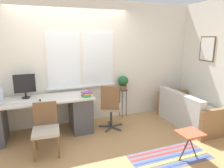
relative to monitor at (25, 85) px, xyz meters
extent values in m
plane|color=tan|center=(0.97, -0.51, -1.01)|extent=(14.00, 14.00, 0.00)
cube|color=white|center=(0.97, 0.27, 0.34)|extent=(9.00, 0.06, 2.70)
cube|color=white|center=(0.79, 0.23, 0.41)|extent=(0.72, 0.02, 1.21)
cube|color=white|center=(0.79, 0.22, 0.41)|extent=(0.65, 0.01, 1.14)
cube|color=white|center=(1.56, 0.23, 0.41)|extent=(0.72, 0.02, 1.21)
cube|color=white|center=(1.56, 0.22, 0.41)|extent=(0.65, 0.01, 1.14)
cube|color=white|center=(1.17, 0.24, -0.18)|extent=(1.54, 0.11, 0.04)
cube|color=white|center=(3.93, -0.51, 0.34)|extent=(0.06, 9.00, 2.70)
cube|color=brown|center=(3.89, -0.55, 0.64)|extent=(0.02, 0.42, 0.56)
cube|color=white|center=(3.89, -0.55, 0.64)|extent=(0.01, 0.37, 0.51)
cube|color=beige|center=(0.22, -0.16, -0.27)|extent=(2.09, 0.71, 0.03)
cube|color=#4C4C51|center=(1.03, -0.16, -0.65)|extent=(0.40, 0.63, 0.72)
cylinder|color=black|center=(0.00, 0.00, -0.25)|extent=(0.16, 0.16, 0.02)
cylinder|color=black|center=(0.00, 0.00, -0.19)|extent=(0.04, 0.04, 0.11)
cube|color=black|center=(0.00, 0.00, 0.03)|extent=(0.39, 0.02, 0.36)
cube|color=black|center=(0.00, -0.01, 0.03)|extent=(0.37, 0.01, 0.34)
cube|color=silver|center=(-0.03, -0.27, -0.25)|extent=(0.42, 0.11, 0.02)
ellipsoid|color=black|center=(0.25, -0.29, -0.24)|extent=(0.04, 0.06, 0.03)
cube|color=green|center=(1.12, -0.32, -0.24)|extent=(0.17, 0.17, 0.03)
cube|color=yellow|center=(1.13, -0.33, -0.21)|extent=(0.17, 0.12, 0.03)
cube|color=purple|center=(1.13, -0.31, -0.18)|extent=(0.21, 0.17, 0.03)
cylinder|color=brown|center=(0.10, -1.05, -0.81)|extent=(0.04, 0.04, 0.40)
cylinder|color=brown|center=(0.47, -1.08, -0.81)|extent=(0.04, 0.04, 0.40)
cylinder|color=brown|center=(0.13, -0.68, -0.81)|extent=(0.04, 0.04, 0.40)
cylinder|color=brown|center=(0.50, -0.71, -0.81)|extent=(0.04, 0.04, 0.40)
cube|color=#B2A893|center=(0.30, -0.88, -0.61)|extent=(0.46, 0.44, 0.06)
cube|color=brown|center=(0.32, -0.66, -0.38)|extent=(0.39, 0.06, 0.41)
cube|color=#47474C|center=(1.53, -0.26, -1.00)|extent=(0.26, 0.15, 0.03)
cube|color=#47474C|center=(1.56, -0.42, -1.00)|extent=(0.22, 0.22, 0.03)
cube|color=#47474C|center=(1.72, -0.44, -1.00)|extent=(0.16, 0.26, 0.03)
cube|color=#47474C|center=(1.79, -0.30, -1.00)|extent=(0.28, 0.08, 0.03)
cube|color=#47474C|center=(1.68, -0.19, -1.00)|extent=(0.08, 0.28, 0.03)
cylinder|color=#333338|center=(1.66, -0.32, -0.78)|extent=(0.04, 0.04, 0.40)
cube|color=#B2A893|center=(1.66, -0.32, -0.56)|extent=(0.53, 0.52, 0.06)
cube|color=brown|center=(1.56, -0.51, -0.28)|extent=(0.35, 0.20, 0.49)
cube|color=beige|center=(3.42, -0.77, -0.81)|extent=(0.85, 1.30, 0.41)
cube|color=beige|center=(3.07, -0.77, -0.44)|extent=(0.16, 1.30, 0.34)
cube|color=olive|center=(3.42, -1.46, -0.72)|extent=(0.85, 0.09, 0.59)
cube|color=olive|center=(3.42, -0.07, -0.72)|extent=(0.85, 0.09, 0.59)
cylinder|color=#333338|center=(2.12, 0.13, -0.33)|extent=(0.23, 0.23, 0.02)
cylinder|color=#333338|center=(2.22, 0.13, -0.68)|extent=(0.01, 0.01, 0.68)
cylinder|color=#333338|center=(2.08, 0.22, -0.68)|extent=(0.01, 0.01, 0.68)
cylinder|color=#333338|center=(2.08, 0.05, -0.68)|extent=(0.01, 0.01, 0.68)
cylinder|color=brown|center=(2.12, 0.13, -0.26)|extent=(0.18, 0.18, 0.11)
ellipsoid|color=#235B2D|center=(2.12, 0.13, -0.10)|extent=(0.25, 0.25, 0.22)
cube|color=#565B6B|center=(2.17, -1.69, -1.01)|extent=(1.33, 0.59, 0.01)
cube|color=#334C99|center=(2.17, -1.90, -1.01)|extent=(1.30, 0.05, 0.00)
cube|color=#DBCC4C|center=(2.17, -1.80, -1.01)|extent=(1.30, 0.05, 0.00)
cube|color=#334C99|center=(2.17, -1.69, -1.01)|extent=(1.30, 0.05, 0.00)
cube|color=#C63838|center=(2.17, -1.58, -1.01)|extent=(1.30, 0.05, 0.00)
cube|color=#C63838|center=(2.17, -1.48, -1.01)|extent=(1.30, 0.05, 0.00)
cube|color=#B24C33|center=(2.42, -1.83, -0.57)|extent=(0.38, 0.32, 0.02)
cylinder|color=#4C3D2D|center=(2.35, -1.83, -0.80)|extent=(0.23, 0.02, 0.45)
cylinder|color=#4C3D2D|center=(2.48, -1.83, -0.80)|extent=(0.23, 0.02, 0.45)
camera|label=1|loc=(0.26, -4.08, 0.90)|focal=32.00mm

